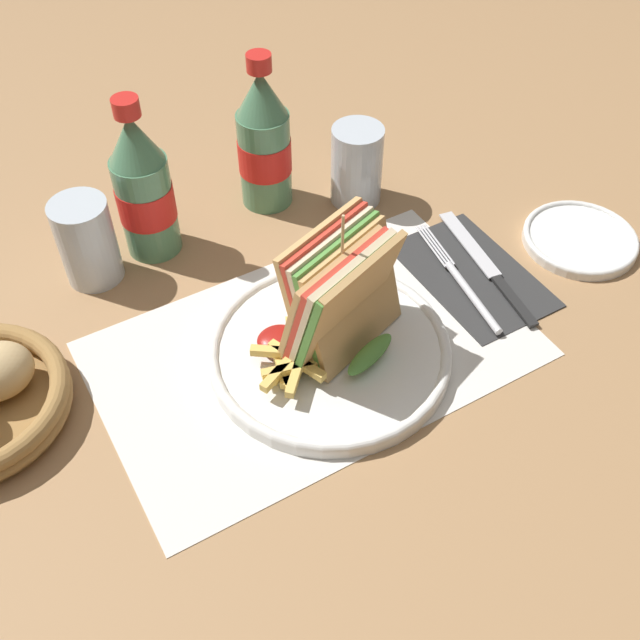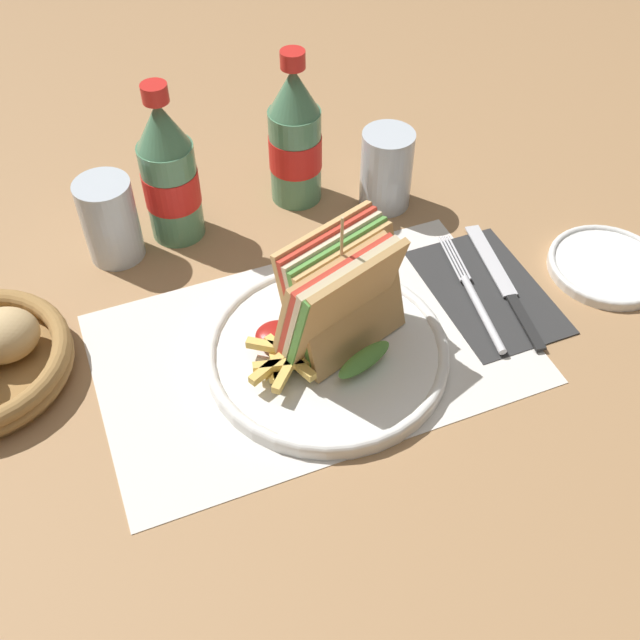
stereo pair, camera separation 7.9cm
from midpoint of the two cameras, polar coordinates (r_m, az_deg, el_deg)
name	(u,v)px [view 2 (the right image)]	position (r m, az deg, el deg)	size (l,w,h in m)	color
ground_plane	(314,371)	(0.80, 2.40, -4.03)	(4.00, 4.00, 0.00)	#9E754C
placemat	(313,348)	(0.82, 2.24, -2.31)	(0.46, 0.29, 0.00)	silver
plate_main	(327,352)	(0.80, 3.36, -2.57)	(0.26, 0.26, 0.02)	white
club_sandwich	(341,299)	(0.76, 4.59, 1.42)	(0.15, 0.13, 0.17)	tan
fries_pile	(283,358)	(0.77, 0.07, -3.07)	(0.07, 0.09, 0.02)	#E0B756
ketchup_blob	(276,334)	(0.79, -0.56, -1.23)	(0.04, 0.04, 0.02)	maroon
napkin	(487,290)	(0.91, 15.08, 2.06)	(0.12, 0.19, 0.00)	#2D2D2D
fork	(478,303)	(0.88, 14.48, 1.13)	(0.04, 0.20, 0.01)	silver
knife	(505,285)	(0.91, 16.32, 2.46)	(0.05, 0.21, 0.00)	black
coke_bottle_near	(169,174)	(0.91, -8.97, 10.80)	(0.07, 0.07, 0.21)	#4C7F5B
coke_bottle_far	(295,139)	(0.96, 0.49, 13.52)	(0.07, 0.07, 0.21)	#4C7F5B
glass_near	(386,170)	(0.98, 7.43, 11.20)	(0.07, 0.07, 0.11)	silver
glass_far	(110,220)	(0.92, -13.34, 7.30)	(0.07, 0.07, 0.11)	silver
side_saucer	(608,266)	(0.98, 23.27, 3.72)	(0.14, 0.14, 0.01)	white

